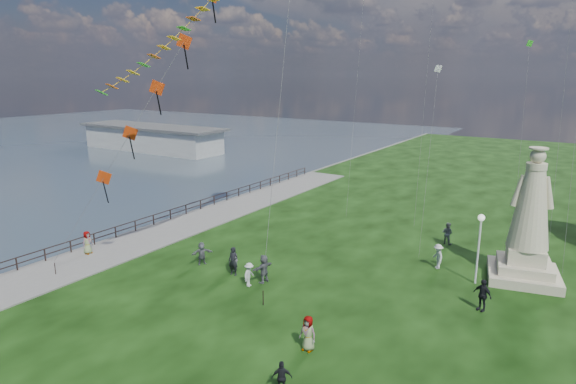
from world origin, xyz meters
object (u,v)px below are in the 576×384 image
Objects in this scene: lamppost at (480,234)px; person_3 at (282,377)px; person_9 at (482,295)px; person_4 at (308,333)px; pier_pavilion at (152,138)px; person_8 at (438,256)px; person_1 at (233,260)px; person_5 at (202,253)px; person_0 at (233,261)px; statue at (528,231)px; person_2 at (249,275)px; person_10 at (88,244)px; person_7 at (447,233)px; person_11 at (264,269)px.

lamppost is 16.53m from person_3.
person_4 is at bearing -102.03° from person_9.
pier_pavilion reaches higher than person_8.
person_5 reaches higher than person_1.
lamppost is at bearing 27.03° from person_8.
pier_pavilion is at bearing 154.78° from lamppost.
person_9 is (14.88, 3.68, -0.03)m from person_0.
pier_pavilion is 3.48× the size of statue.
person_5 is (-12.44, 8.71, 0.08)m from person_3.
person_1 is at bearing -163.69° from statue.
lamppost reaches higher than pier_pavilion.
statue is 4.61× the size of person_9.
person_2 is 13.43m from person_10.
lamppost is at bearing -148.22° from statue.
person_7 is at bearing 148.29° from person_8.
person_8 is at bearing 141.84° from person_11.
person_5 is (-4.96, 1.09, 0.04)m from person_2.
pier_pavilion is at bearing -157.91° from person_1.
person_0 is at bearing -82.05° from person_10.
person_7 is at bearing -12.71° from person_5.
person_3 is 21.47m from person_10.
person_9 is at bearing -82.32° from person_10.
person_8 reaches higher than person_10.
person_11 is at bearing -35.66° from pier_pavilion.
person_9 reaches higher than person_8.
person_9 reaches higher than person_2.
person_4 is (57.02, -41.62, -0.96)m from pier_pavilion.
person_8 is at bearing -51.79° from person_2.
person_11 is at bearing 141.78° from person_4.
person_0 is at bearing -152.18° from lamppost.
person_11 reaches higher than person_4.
person_5 is 16.29m from person_8.
person_4 is 1.03× the size of person_10.
pier_pavilion is at bearing -155.21° from person_8.
statue reaches higher than person_1.
person_11 reaches higher than person_8.
statue is 19.53m from person_3.
person_7 is (13.32, 13.54, 0.05)m from person_5.
person_4 is at bearing -49.87° from person_8.
person_2 is (-14.35, -10.48, -2.49)m from statue.
person_11 is (2.35, 0.18, -0.04)m from person_0.
statue is 19.21m from person_1.
lamppost reaches higher than person_2.
person_8 is at bearing 156.92° from lamppost.
person_5 is at bearing -38.69° from pier_pavilion.
pier_pavilion is 16.02× the size of person_9.
person_8 is (-2.75, 1.17, -2.44)m from lamppost.
person_7 is at bearing 86.56° from person_4.
person_2 is at bearing -155.96° from statue.
statue is 5.32× the size of person_5.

